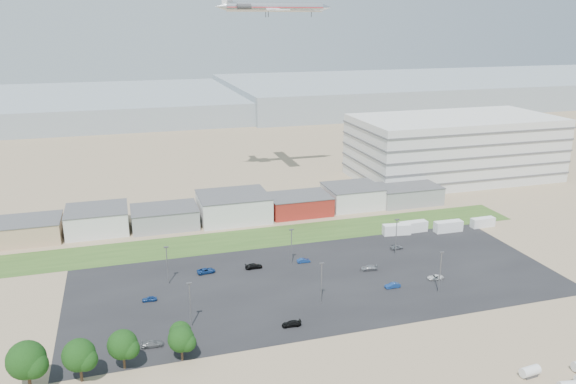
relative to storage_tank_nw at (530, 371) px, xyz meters
name	(u,v)px	position (x,y,z in m)	size (l,w,h in m)	color
ground	(328,323)	(-28.28, 27.89, -1.10)	(700.00, 700.00, 0.00)	#837353
parking_lot	(319,281)	(-23.28, 47.89, -1.09)	(120.00, 50.00, 0.01)	black
grass_strip	(266,237)	(-28.28, 79.89, -1.09)	(160.00, 16.00, 0.02)	#30511E
hills_backdrop	(229,101)	(11.72, 342.89, 3.40)	(700.00, 200.00, 9.00)	gray
building_row	(199,210)	(-45.28, 98.89, 2.90)	(170.00, 20.00, 8.00)	silver
parking_garage	(454,147)	(61.72, 122.89, 11.40)	(80.00, 40.00, 25.00)	silver
storage_tank_nw	(530,371)	(0.00, 0.00, 0.00)	(3.67, 1.83, 2.20)	silver
box_trailer_a	(397,229)	(9.83, 70.75, 0.47)	(8.35, 2.61, 3.13)	silver
box_trailer_b	(413,227)	(15.77, 71.35, 0.52)	(8.62, 2.69, 3.23)	silver
box_trailer_c	(448,226)	(26.05, 68.41, 0.54)	(8.77, 2.74, 3.29)	silver
box_trailer_d	(483,222)	(38.64, 68.91, 0.34)	(7.70, 2.41, 2.89)	silver
tree_far_left	(27,364)	(-85.93, 21.71, 4.26)	(7.14, 7.14, 10.71)	black
tree_left	(79,358)	(-77.53, 21.92, 3.60)	(6.26, 6.26, 9.39)	black
tree_mid	(123,348)	(-70.13, 23.68, 3.33)	(5.91, 5.91, 8.86)	black
tree_right	(181,342)	(-59.61, 23.28, 2.90)	(5.33, 5.33, 8.00)	black
tree_near	(180,335)	(-59.39, 26.71, 2.37)	(4.63, 4.63, 6.95)	black
lightpole_front_l	(190,305)	(-56.33, 35.23, 3.92)	(1.18, 0.49, 10.04)	slate
lightpole_front_m	(321,283)	(-26.63, 37.04, 3.81)	(1.16, 0.48, 9.83)	slate
lightpole_front_r	(440,272)	(1.90, 33.96, 4.02)	(1.20, 0.50, 10.23)	slate
lightpole_back_l	(167,265)	(-59.09, 56.91, 3.77)	(1.15, 0.48, 9.75)	slate
lightpole_back_m	(291,247)	(-26.81, 59.33, 3.79)	(1.15, 0.48, 9.78)	slate
lightpole_back_r	(396,237)	(2.49, 57.28, 4.00)	(1.20, 0.50, 10.21)	slate
airliner	(275,7)	(-9.86, 134.95, 65.34)	(43.73, 29.81, 12.92)	silver
parked_car_0	(435,277)	(4.73, 40.17, -0.55)	(1.81, 3.93, 1.09)	silver
parked_car_1	(393,285)	(-7.58, 39.02, -0.47)	(1.33, 3.81, 1.25)	navy
parked_car_3	(291,324)	(-36.14, 29.13, -0.50)	(1.67, 4.11, 1.19)	black
parked_car_5	(149,299)	(-64.09, 49.12, -0.54)	(1.33, 3.31, 1.13)	navy
parked_car_6	(254,266)	(-37.01, 59.49, -0.44)	(1.84, 4.52, 1.31)	black
parked_car_8	(397,247)	(4.54, 60.33, -0.48)	(1.47, 3.66, 1.25)	#A5A5AA
parked_car_9	(206,271)	(-49.29, 60.29, -0.45)	(2.15, 4.67, 1.30)	navy
parked_car_10	(152,344)	(-64.70, 29.70, -0.46)	(1.78, 4.38, 1.27)	#595B5E
parked_car_11	(304,260)	(-23.44, 59.28, -0.51)	(1.24, 3.55, 1.17)	navy
parked_car_12	(369,268)	(-8.86, 49.85, -0.46)	(1.81, 4.44, 1.29)	#A5A5AA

